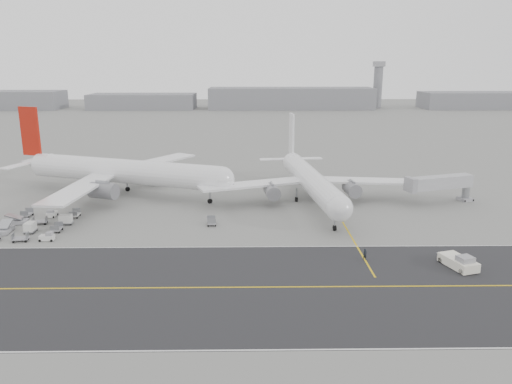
{
  "coord_description": "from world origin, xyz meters",
  "views": [
    {
      "loc": [
        11.53,
        -82.26,
        30.58
      ],
      "look_at": [
        12.88,
        12.0,
        6.01
      ],
      "focal_mm": 35.0,
      "sensor_mm": 36.0,
      "label": 1
    }
  ],
  "objects_px": {
    "ground_crew_a": "(365,254)",
    "jet_bridge": "(440,184)",
    "airliner_b": "(310,180)",
    "pushback_tug": "(459,262)",
    "control_tower": "(378,84)",
    "airliner_a": "(119,171)"
  },
  "relations": [
    {
      "from": "airliner_a",
      "to": "ground_crew_a",
      "type": "height_order",
      "value": "airliner_a"
    },
    {
      "from": "ground_crew_a",
      "to": "control_tower",
      "type": "bearing_deg",
      "value": 53.19
    },
    {
      "from": "airliner_a",
      "to": "pushback_tug",
      "type": "xyz_separation_m",
      "value": [
        62.69,
        -44.58,
        -4.83
      ]
    },
    {
      "from": "ground_crew_a",
      "to": "airliner_a",
      "type": "bearing_deg",
      "value": 117.46
    },
    {
      "from": "airliner_b",
      "to": "jet_bridge",
      "type": "height_order",
      "value": "airliner_b"
    },
    {
      "from": "control_tower",
      "to": "pushback_tug",
      "type": "height_order",
      "value": "control_tower"
    },
    {
      "from": "control_tower",
      "to": "airliner_a",
      "type": "relative_size",
      "value": 0.56
    },
    {
      "from": "pushback_tug",
      "to": "control_tower",
      "type": "bearing_deg",
      "value": 61.23
    },
    {
      "from": "airliner_b",
      "to": "pushback_tug",
      "type": "xyz_separation_m",
      "value": [
        18.43,
        -37.99,
        -4.14
      ]
    },
    {
      "from": "control_tower",
      "to": "jet_bridge",
      "type": "distance_m",
      "value": 245.19
    },
    {
      "from": "ground_crew_a",
      "to": "airliner_b",
      "type": "bearing_deg",
      "value": 75.33
    },
    {
      "from": "airliner_a",
      "to": "airliner_b",
      "type": "xyz_separation_m",
      "value": [
        44.26,
        -6.6,
        -0.69
      ]
    },
    {
      "from": "pushback_tug",
      "to": "ground_crew_a",
      "type": "bearing_deg",
      "value": 149.11
    },
    {
      "from": "control_tower",
      "to": "airliner_b",
      "type": "height_order",
      "value": "control_tower"
    },
    {
      "from": "pushback_tug",
      "to": "airliner_b",
      "type": "bearing_deg",
      "value": 98.63
    },
    {
      "from": "airliner_b",
      "to": "jet_bridge",
      "type": "relative_size",
      "value": 3.0
    },
    {
      "from": "control_tower",
      "to": "airliner_a",
      "type": "distance_m",
      "value": 260.98
    },
    {
      "from": "jet_bridge",
      "to": "ground_crew_a",
      "type": "distance_m",
      "value": 40.76
    },
    {
      "from": "pushback_tug",
      "to": "ground_crew_a",
      "type": "distance_m",
      "value": 14.11
    },
    {
      "from": "control_tower",
      "to": "jet_bridge",
      "type": "height_order",
      "value": "control_tower"
    },
    {
      "from": "ground_crew_a",
      "to": "jet_bridge",
      "type": "bearing_deg",
      "value": 31.33
    },
    {
      "from": "airliner_a",
      "to": "ground_crew_a",
      "type": "xyz_separation_m",
      "value": [
        48.98,
        -41.26,
        -4.83
      ]
    }
  ]
}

